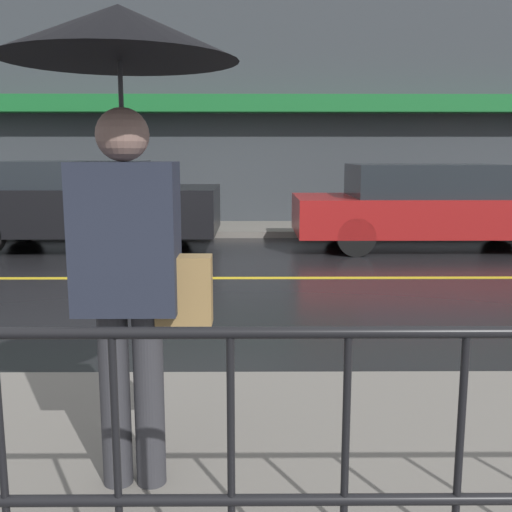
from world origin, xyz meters
The scene contains 9 objects.
ground_plane centered at (0.00, 0.00, 0.00)m, with size 80.00×80.00×0.00m, color black.
sidewalk_near centered at (0.00, -4.91, 0.06)m, with size 28.00×2.47×0.12m.
sidewalk_far centered at (0.00, 4.58, 0.06)m, with size 28.00×1.81×0.12m.
lane_marking centered at (0.00, 0.00, 0.00)m, with size 25.20×0.12×0.01m.
building_storefront centered at (0.00, 5.60, 2.54)m, with size 28.00×0.85×5.07m.
railing_foreground centered at (0.00, -5.89, 0.74)m, with size 12.00×0.04×0.98m.
pedestrian centered at (0.22, -5.05, 1.71)m, with size 0.97×0.97×2.05m.
car_black centered at (-2.08, 2.47, 0.77)m, with size 4.43×1.91×1.46m.
car_red centered at (3.77, 2.47, 0.72)m, with size 4.68×1.81×1.41m.
Camera 1 is at (0.75, -7.56, 1.60)m, focal length 42.00 mm.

